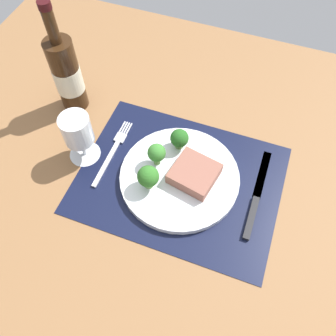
# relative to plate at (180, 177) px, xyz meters

# --- Properties ---
(ground_plane) EXTENTS (1.40, 1.10, 0.03)m
(ground_plane) POSITION_rel_plate_xyz_m (0.00, 0.00, -0.03)
(ground_plane) COLOR brown
(placemat) EXTENTS (0.44, 0.34, 0.00)m
(placemat) POSITION_rel_plate_xyz_m (0.00, 0.00, -0.01)
(placemat) COLOR black
(placemat) RESTS_ON ground_plane
(plate) EXTENTS (0.26, 0.26, 0.02)m
(plate) POSITION_rel_plate_xyz_m (0.00, 0.00, 0.00)
(plate) COLOR silver
(plate) RESTS_ON placemat
(steak) EXTENTS (0.11, 0.11, 0.03)m
(steak) POSITION_rel_plate_xyz_m (0.03, 0.01, 0.02)
(steak) COLOR #8C5647
(steak) RESTS_ON plate
(broccoli_front_edge) EXTENTS (0.04, 0.04, 0.05)m
(broccoli_front_edge) POSITION_rel_plate_xyz_m (-0.03, 0.07, 0.04)
(broccoli_front_edge) COLOR #5B8942
(broccoli_front_edge) RESTS_ON plate
(broccoli_center) EXTENTS (0.05, 0.05, 0.06)m
(broccoli_center) POSITION_rel_plate_xyz_m (-0.05, -0.05, 0.04)
(broccoli_center) COLOR #6B994C
(broccoli_center) RESTS_ON plate
(broccoli_near_fork) EXTENTS (0.04, 0.04, 0.06)m
(broccoli_near_fork) POSITION_rel_plate_xyz_m (-0.06, 0.01, 0.05)
(broccoli_near_fork) COLOR #5B8942
(broccoli_near_fork) RESTS_ON plate
(fork) EXTENTS (0.02, 0.19, 0.01)m
(fork) POSITION_rel_plate_xyz_m (-0.17, 0.01, -0.01)
(fork) COLOR silver
(fork) RESTS_ON placemat
(knife) EXTENTS (0.02, 0.23, 0.01)m
(knife) POSITION_rel_plate_xyz_m (0.17, 0.01, -0.00)
(knife) COLOR black
(knife) RESTS_ON placemat
(wine_bottle) EXTENTS (0.07, 0.07, 0.28)m
(wine_bottle) POSITION_rel_plate_xyz_m (-0.33, 0.12, 0.09)
(wine_bottle) COLOR #331E0F
(wine_bottle) RESTS_ON ground_plane
(wine_glass) EXTENTS (0.07, 0.07, 0.13)m
(wine_glass) POSITION_rel_plate_xyz_m (-0.23, -0.01, 0.07)
(wine_glass) COLOR silver
(wine_glass) RESTS_ON ground_plane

